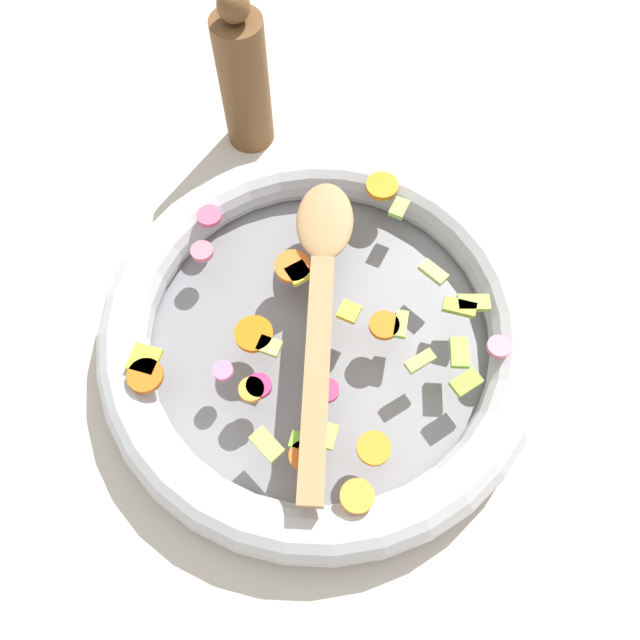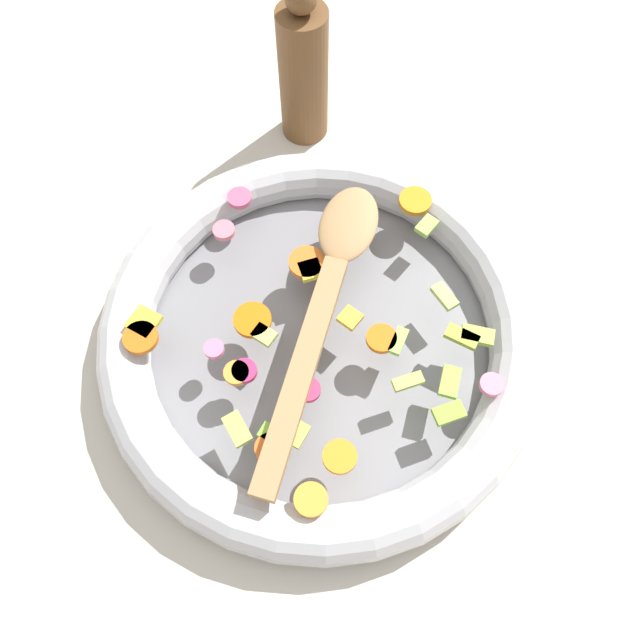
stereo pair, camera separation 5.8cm
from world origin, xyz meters
name	(u,v)px [view 2 (the right image)]	position (x,y,z in m)	size (l,w,h in m)	color
ground_plane	(320,342)	(0.00, 0.00, 0.00)	(4.00, 4.00, 0.00)	beige
skillet	(320,333)	(0.00, 0.00, 0.02)	(0.42, 0.42, 0.05)	slate
chopped_vegetables	(314,336)	(0.02, -0.01, 0.05)	(0.33, 0.35, 0.01)	orange
wooden_spoon	(327,292)	(-0.02, 0.01, 0.06)	(0.31, 0.13, 0.01)	#A87F51
pepper_mill	(303,72)	(-0.28, -0.01, 0.09)	(0.05, 0.05, 0.19)	brown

